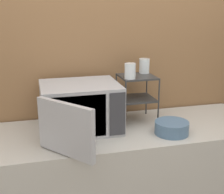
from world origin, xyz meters
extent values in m
cube|color=olive|center=(0.00, 0.67, 1.30)|extent=(8.00, 0.06, 2.60)
cube|color=#B7B2A8|center=(0.00, 0.31, 0.44)|extent=(1.76, 0.63, 0.89)
cube|color=#ADADB2|center=(-0.32, 0.38, 1.04)|extent=(0.48, 0.39, 0.30)
cube|color=#B7B2A8|center=(-0.37, 0.19, 1.04)|extent=(0.34, 0.01, 0.26)
cube|color=#333338|center=(-0.13, 0.19, 1.04)|extent=(0.10, 0.01, 0.26)
cube|color=#ADADB2|center=(-0.45, 0.03, 1.04)|extent=(0.26, 0.31, 0.29)
cylinder|color=#333333|center=(-0.04, 0.33, 1.05)|extent=(0.01, 0.01, 0.31)
cylinder|color=#333333|center=(0.19, 0.33, 1.05)|extent=(0.01, 0.01, 0.31)
cylinder|color=#333333|center=(-0.04, 0.55, 1.05)|extent=(0.01, 0.01, 0.31)
cylinder|color=#333333|center=(0.19, 0.55, 1.05)|extent=(0.01, 0.01, 0.31)
cube|color=#333333|center=(0.07, 0.44, 1.05)|extent=(0.23, 0.22, 0.01)
cube|color=#333333|center=(0.07, 0.44, 1.20)|extent=(0.23, 0.22, 0.01)
cylinder|color=silver|center=(0.00, 0.37, 1.25)|extent=(0.07, 0.07, 0.10)
cylinder|color=silver|center=(0.15, 0.51, 1.25)|extent=(0.07, 0.07, 0.10)
cylinder|color=slate|center=(0.21, 0.16, 0.89)|extent=(0.11, 0.11, 0.01)
cylinder|color=slate|center=(0.21, 0.16, 0.93)|extent=(0.21, 0.21, 0.08)
camera|label=1|loc=(-0.60, -1.47, 1.65)|focal=50.00mm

